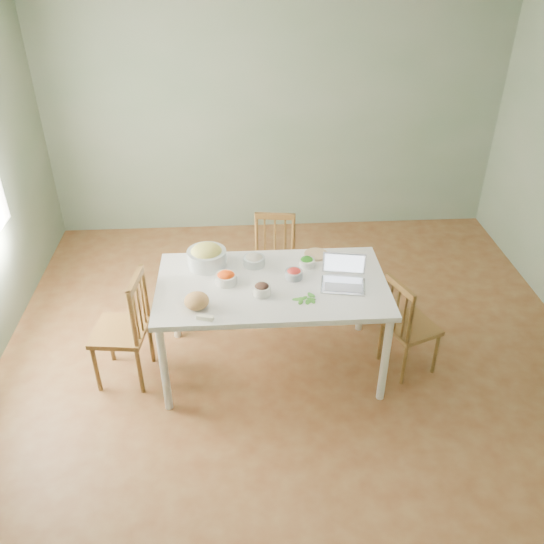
{
  "coord_description": "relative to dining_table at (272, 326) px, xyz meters",
  "views": [
    {
      "loc": [
        -0.42,
        -3.62,
        3.24
      ],
      "look_at": [
        -0.19,
        -0.01,
        0.92
      ],
      "focal_mm": 37.63,
      "sensor_mm": 36.0,
      "label": 1
    }
  ],
  "objects": [
    {
      "name": "chair_far",
      "position": [
        0.07,
        0.85,
        0.04
      ],
      "size": [
        0.45,
        0.43,
        0.9
      ],
      "primitive_type": null,
      "rotation": [
        0.0,
        0.0,
        -0.13
      ],
      "color": "#573818",
      "rests_on": "floor"
    },
    {
      "name": "bowl_mushroom",
      "position": [
        -0.08,
        -0.14,
        0.46
      ],
      "size": [
        0.17,
        0.17,
        0.09
      ],
      "primitive_type": null,
      "rotation": [
        0.0,
        0.0,
        -0.27
      ],
      "color": "black",
      "rests_on": "dining_table"
    },
    {
      "name": "laptop",
      "position": [
        0.53,
        -0.08,
        0.52
      ],
      "size": [
        0.38,
        0.34,
        0.22
      ],
      "primitive_type": null,
      "rotation": [
        0.0,
        0.0,
        -0.18
      ],
      "color": "silver",
      "rests_on": "dining_table"
    },
    {
      "name": "floor",
      "position": [
        0.19,
        0.01,
        -0.41
      ],
      "size": [
        5.0,
        5.0,
        0.0
      ],
      "primitive_type": "cube",
      "color": "brown",
      "rests_on": "ground"
    },
    {
      "name": "chair_left",
      "position": [
        -1.19,
        -0.05,
        0.07
      ],
      "size": [
        0.45,
        0.47,
        0.96
      ],
      "primitive_type": null,
      "rotation": [
        0.0,
        0.0,
        -1.69
      ],
      "color": "#573818",
      "rests_on": "floor"
    },
    {
      "name": "bowl_broccoli",
      "position": [
        0.29,
        0.23,
        0.45
      ],
      "size": [
        0.17,
        0.17,
        0.08
      ],
      "primitive_type": null,
      "rotation": [
        0.0,
        0.0,
        0.42
      ],
      "color": "#073F08",
      "rests_on": "dining_table"
    },
    {
      "name": "chair_right",
      "position": [
        1.11,
        -0.08,
        0.02
      ],
      "size": [
        0.48,
        0.49,
        0.86
      ],
      "primitive_type": null,
      "rotation": [
        0.0,
        0.0,
        1.94
      ],
      "color": "#573818",
      "rests_on": "floor"
    },
    {
      "name": "bowl_carrot",
      "position": [
        -0.35,
        0.03,
        0.46
      ],
      "size": [
        0.2,
        0.2,
        0.09
      ],
      "primitive_type": null,
      "rotation": [
        0.0,
        0.0,
        0.23
      ],
      "color": "#E73300",
      "rests_on": "dining_table"
    },
    {
      "name": "bowl_squash",
      "position": [
        -0.5,
        0.29,
        0.5
      ],
      "size": [
        0.37,
        0.37,
        0.18
      ],
      "primitive_type": null,
      "rotation": [
        0.0,
        0.0,
        0.2
      ],
      "color": "tan",
      "rests_on": "dining_table"
    },
    {
      "name": "ceiling",
      "position": [
        0.19,
        0.01,
        2.29
      ],
      "size": [
        5.0,
        5.0,
        0.0
      ],
      "primitive_type": "cube",
      "color": "white",
      "rests_on": "ground"
    },
    {
      "name": "butter_stick",
      "position": [
        -0.49,
        -0.43,
        0.43
      ],
      "size": [
        0.12,
        0.07,
        0.03
      ],
      "primitive_type": "cube",
      "rotation": [
        0.0,
        0.0,
        -0.31
      ],
      "color": "white",
      "rests_on": "dining_table"
    },
    {
      "name": "dining_table",
      "position": [
        0.0,
        0.0,
        0.0
      ],
      "size": [
        1.76,
        0.99,
        0.82
      ],
      "primitive_type": null,
      "color": "white",
      "rests_on": "floor"
    },
    {
      "name": "bowl_onion",
      "position": [
        -0.13,
        0.27,
        0.46
      ],
      "size": [
        0.21,
        0.21,
        0.09
      ],
      "primitive_type": null,
      "rotation": [
        0.0,
        0.0,
        -0.28
      ],
      "color": "silver",
      "rests_on": "dining_table"
    },
    {
      "name": "bowl_redpep",
      "position": [
        0.17,
        0.06,
        0.45
      ],
      "size": [
        0.16,
        0.16,
        0.08
      ],
      "primitive_type": null,
      "rotation": [
        0.0,
        0.0,
        0.2
      ],
      "color": "#B1202D",
      "rests_on": "dining_table"
    },
    {
      "name": "flatbread",
      "position": [
        0.39,
        0.39,
        0.42
      ],
      "size": [
        0.21,
        0.21,
        0.02
      ],
      "primitive_type": "cylinder",
      "rotation": [
        0.0,
        0.0,
        0.05
      ],
      "color": "tan",
      "rests_on": "dining_table"
    },
    {
      "name": "basil_bunch",
      "position": [
        0.22,
        -0.23,
        0.42
      ],
      "size": [
        0.19,
        0.19,
        0.02
      ],
      "primitive_type": null,
      "color": "#14470C",
      "rests_on": "dining_table"
    },
    {
      "name": "wall_back",
      "position": [
        0.19,
        2.51,
        0.94
      ],
      "size": [
        5.0,
        0.0,
        2.7
      ],
      "primitive_type": "cube",
      "color": "gray",
      "rests_on": "ground"
    },
    {
      "name": "bread_boule",
      "position": [
        -0.56,
        -0.28,
        0.47
      ],
      "size": [
        0.23,
        0.23,
        0.12
      ],
      "primitive_type": "ellipsoid",
      "rotation": [
        0.0,
        0.0,
        0.31
      ],
      "color": "#B4824C",
      "rests_on": "dining_table"
    }
  ]
}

